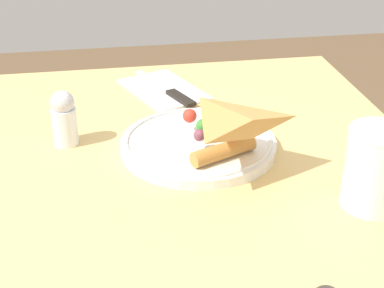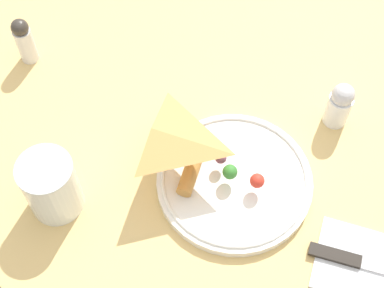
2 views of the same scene
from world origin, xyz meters
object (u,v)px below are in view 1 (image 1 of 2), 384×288
at_px(plate_pizza, 199,142).
at_px(salt_shaker, 64,118).
at_px(butter_knife, 166,89).
at_px(dining_table, 150,280).
at_px(napkin_folded, 164,90).
at_px(milk_glass, 375,171).

relative_size(plate_pizza, salt_shaker, 2.70).
distance_m(plate_pizza, butter_knife, 0.24).
height_order(dining_table, salt_shaker, salt_shaker).
height_order(plate_pizza, napkin_folded, plate_pizza).
bearing_deg(milk_glass, salt_shaker, 59.04).
xyz_separation_m(napkin_folded, salt_shaker, (-0.19, 0.18, 0.04)).
xyz_separation_m(milk_glass, salt_shaker, (0.24, 0.41, -0.01)).
bearing_deg(salt_shaker, napkin_folded, -43.31).
distance_m(dining_table, salt_shaker, 0.29).
height_order(butter_knife, salt_shaker, salt_shaker).
distance_m(butter_knife, salt_shaker, 0.26).
height_order(milk_glass, salt_shaker, milk_glass).
distance_m(plate_pizza, salt_shaker, 0.22).
bearing_deg(plate_pizza, milk_glass, -133.00).
height_order(plate_pizza, milk_glass, milk_glass).
bearing_deg(salt_shaker, plate_pizza, -105.45).
distance_m(napkin_folded, salt_shaker, 0.27).
distance_m(milk_glass, butter_knife, 0.48).
relative_size(dining_table, salt_shaker, 12.20).
relative_size(napkin_folded, salt_shaker, 2.30).
bearing_deg(salt_shaker, butter_knife, -45.49).
height_order(dining_table, butter_knife, butter_knife).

